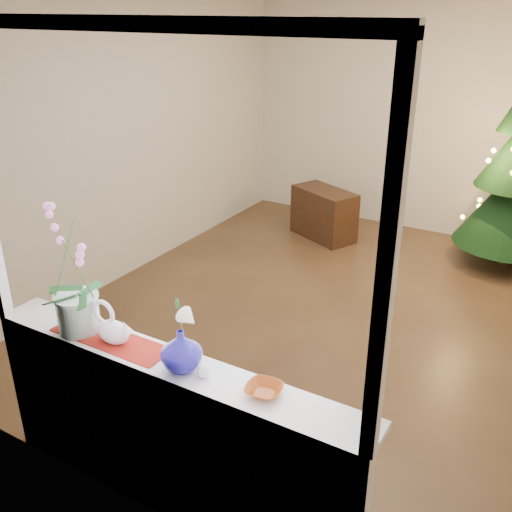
{
  "coord_description": "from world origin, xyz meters",
  "views": [
    {
      "loc": [
        1.58,
        -4.19,
        2.53
      ],
      "look_at": [
        -0.06,
        -1.4,
        1.1
      ],
      "focal_mm": 40.0,
      "sensor_mm": 36.0,
      "label": 1
    }
  ],
  "objects": [
    {
      "name": "swan",
      "position": [
        -0.35,
        -2.37,
        1.03
      ],
      "size": [
        0.27,
        0.16,
        0.22
      ],
      "primitive_type": null,
      "rotation": [
        0.0,
        0.0,
        0.18
      ],
      "color": "white",
      "rests_on": "windowsill"
    },
    {
      "name": "blue_vase",
      "position": [
        0.11,
        -2.38,
        1.04
      ],
      "size": [
        0.26,
        0.26,
        0.24
      ],
      "primitive_type": "imported",
      "rotation": [
        0.0,
        0.0,
        -0.12
      ],
      "color": "navy",
      "rests_on": "windowsill"
    },
    {
      "name": "amber_dish",
      "position": [
        0.54,
        -2.35,
        0.94
      ],
      "size": [
        0.16,
        0.16,
        0.04
      ],
      "primitive_type": "imported",
      "rotation": [
        0.0,
        0.0,
        0.13
      ],
      "color": "#913A0F",
      "rests_on": "windowsill"
    },
    {
      "name": "runner",
      "position": [
        -0.38,
        -2.37,
        0.92
      ],
      "size": [
        0.7,
        0.2,
        0.01
      ],
      "primitive_type": "cube",
      "color": "maroon",
      "rests_on": "windowsill"
    },
    {
      "name": "lily",
      "position": [
        0.11,
        -2.38,
        1.25
      ],
      "size": [
        0.13,
        0.08,
        0.18
      ],
      "primitive_type": null,
      "color": "white",
      "rests_on": "blue_vase"
    },
    {
      "name": "wall_front",
      "position": [
        0.0,
        -2.5,
        1.35
      ],
      "size": [
        4.5,
        0.1,
        2.7
      ],
      "primitive_type": "cube",
      "color": "beige",
      "rests_on": "ground"
    },
    {
      "name": "wall_back",
      "position": [
        0.0,
        2.5,
        1.35
      ],
      "size": [
        4.5,
        0.1,
        2.7
      ],
      "primitive_type": "cube",
      "color": "beige",
      "rests_on": "ground"
    },
    {
      "name": "windowsill",
      "position": [
        0.0,
        -2.37,
        0.9
      ],
      "size": [
        2.2,
        0.26,
        0.04
      ],
      "primitive_type": "cube",
      "color": "white",
      "rests_on": "window_apron"
    },
    {
      "name": "paperweight",
      "position": [
        0.23,
        -2.39,
        0.95
      ],
      "size": [
        0.08,
        0.08,
        0.07
      ],
      "primitive_type": "sphere",
      "rotation": [
        0.0,
        0.0,
        0.16
      ],
      "color": "silver",
      "rests_on": "windowsill"
    },
    {
      "name": "window_frame",
      "position": [
        0.0,
        -2.47,
        1.7
      ],
      "size": [
        2.22,
        0.06,
        1.6
      ],
      "primitive_type": null,
      "color": "white",
      "rests_on": "windowsill"
    },
    {
      "name": "ground",
      "position": [
        0.0,
        0.0,
        0.0
      ],
      "size": [
        5.0,
        5.0,
        0.0
      ],
      "primitive_type": "plane",
      "color": "#3D2619",
      "rests_on": "ground"
    },
    {
      "name": "side_table",
      "position": [
        -0.94,
        1.65,
        0.29
      ],
      "size": [
        0.86,
        0.68,
        0.58
      ],
      "primitive_type": "cube",
      "rotation": [
        0.0,
        0.0,
        -0.43
      ],
      "color": "black",
      "rests_on": "ground"
    },
    {
      "name": "orchid_pot",
      "position": [
        -0.59,
        -2.38,
        1.27
      ],
      "size": [
        0.25,
        0.25,
        0.7
      ],
      "primitive_type": null,
      "rotation": [
        0.0,
        0.0,
        0.04
      ],
      "color": "silver",
      "rests_on": "windowsill"
    },
    {
      "name": "window_apron",
      "position": [
        0.0,
        -2.46,
        0.44
      ],
      "size": [
        2.2,
        0.08,
        0.88
      ],
      "primitive_type": "cube",
      "color": "white",
      "rests_on": "ground"
    },
    {
      "name": "wall_left",
      "position": [
        -2.25,
        0.0,
        1.35
      ],
      "size": [
        0.1,
        5.0,
        2.7
      ],
      "primitive_type": "cube",
      "color": "beige",
      "rests_on": "ground"
    }
  ]
}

